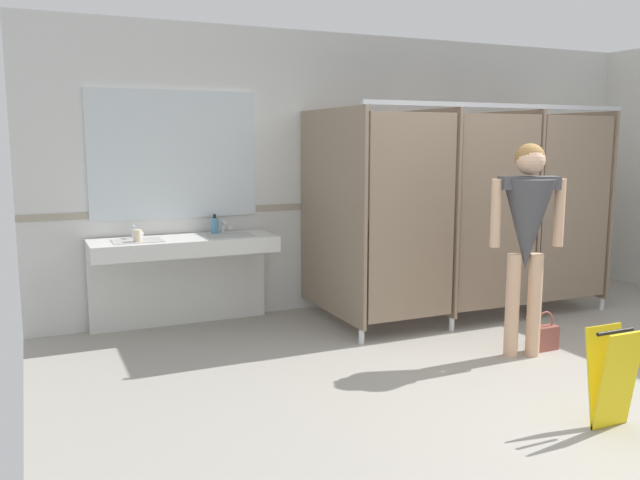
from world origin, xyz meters
The scene contains 11 objects.
ground_plane centered at (0.00, 0.00, -0.05)m, with size 6.99×6.01×0.10m, color #9E998E.
wall_back centered at (0.00, 2.76, 1.38)m, with size 6.99×0.12×2.76m, color silver.
wall_back_tile_band centered at (0.00, 2.70, 1.05)m, with size 6.99×0.01×0.06m, color #9E937F.
vanity_counter centered at (-2.14, 2.49, 0.62)m, with size 1.63×0.55×0.96m.
mirror_panel centered at (-2.14, 2.69, 1.58)m, with size 1.53×0.02×1.16m, color silver.
bathroom_stalls centered at (0.51, 1.81, 1.06)m, with size 2.83×1.35×2.03m.
person_standing centered at (0.14, 0.59, 1.07)m, with size 0.56×0.51×1.68m.
handbag centered at (0.41, 0.63, 0.11)m, with size 0.23×0.10×0.33m.
soap_dispenser centered at (-1.81, 2.57, 0.92)m, with size 0.07×0.07×0.18m.
paper_cup centered at (-2.55, 2.31, 0.90)m, with size 0.07×0.07×0.11m, color beige.
wet_floor_sign centered at (-0.28, -0.66, 0.31)m, with size 0.28×0.19×0.60m.
Camera 1 is at (-3.39, -3.34, 1.70)m, focal length 36.72 mm.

